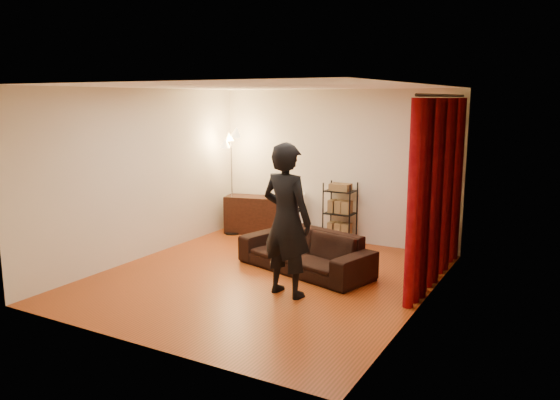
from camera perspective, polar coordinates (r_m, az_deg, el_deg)
The scene contains 14 objects.
floor at distance 7.93m, azimuth -1.71°, elevation -8.12°, with size 5.00×5.00×0.00m, color #953B16.
ceiling at distance 7.51m, azimuth -1.82°, elevation 11.78°, with size 5.00×5.00×0.00m, color white.
wall_back at distance 9.81m, azimuth 5.78°, elevation 3.55°, with size 5.00×5.00×0.00m, color beige.
wall_front at distance 5.65m, azimuth -14.92°, elevation -1.97°, with size 5.00×5.00×0.00m, color beige.
wall_left at distance 8.96m, azimuth -14.21°, elevation 2.61°, with size 5.00×5.00×0.00m, color beige.
wall_right at distance 6.75m, azimuth 14.86°, elevation 0.04°, with size 5.00×5.00×0.00m, color beige.
curtain_rod at distance 7.76m, azimuth 16.70°, elevation 10.42°, with size 0.04×0.04×2.65m, color black.
curtain at distance 7.86m, azimuth 16.05°, elevation 0.89°, with size 0.22×2.65×2.55m, color maroon, non-canonical shape.
sofa at distance 8.16m, azimuth 2.61°, elevation -5.34°, with size 2.10×0.82×0.61m, color black.
person at distance 7.01m, azimuth 0.69°, elevation -2.12°, with size 0.73×0.48×2.00m, color black.
media_cabinet at distance 10.41m, azimuth -2.35°, elevation -1.56°, with size 1.22×0.46×0.71m, color black.
storage_boxes at distance 10.08m, azimuth 1.74°, elevation -1.59°, with size 0.34×0.27×0.83m, color beige, non-canonical shape.
wire_shelf at distance 9.66m, azimuth 6.28°, elevation -1.39°, with size 0.50×0.35×1.10m, color black, non-canonical shape.
floor_lamp at distance 10.27m, azimuth -5.06°, elevation 1.72°, with size 0.35×0.35×1.94m, color silver, non-canonical shape.
Camera 1 is at (3.87, -6.44, 2.54)m, focal length 35.00 mm.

